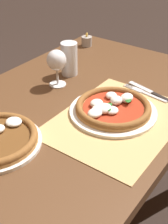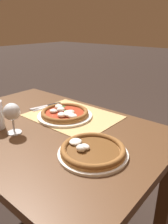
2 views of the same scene
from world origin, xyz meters
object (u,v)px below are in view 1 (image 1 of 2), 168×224
fork (145,93)px  knife (150,91)px  wine_glass (57,62)px  pizza_near (112,108)px  votive_candle (87,41)px  pint_glass (69,59)px

fork → knife: knife is taller
wine_glass → fork: (0.14, -0.33, -0.10)m
pizza_near → votive_candle: (0.49, 0.46, -0.00)m
pint_glass → votive_candle: size_ratio=2.01×
pint_glass → pizza_near: bearing=-117.0°
wine_glass → votive_candle: wine_glass is taller
wine_glass → fork: bearing=-66.6°
pizza_near → votive_candle: bearing=43.3°
pint_glass → fork: 0.36m
pint_glass → knife: bearing=-81.5°
pint_glass → fork: size_ratio=0.72×
knife → votive_candle: bearing=61.9°
wine_glass → pint_glass: size_ratio=1.07×
pizza_near → knife: (0.22, -0.04, -0.02)m
fork → knife: 0.02m
pizza_near → votive_candle: votive_candle is taller
wine_glass → fork: size_ratio=0.77×
pint_glass → votive_candle: 0.35m
votive_candle → pizza_near: bearing=-136.7°
fork → pizza_near: bearing=171.0°
pizza_near → pint_glass: pint_glass is taller
wine_glass → pizza_near: bearing=-100.1°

